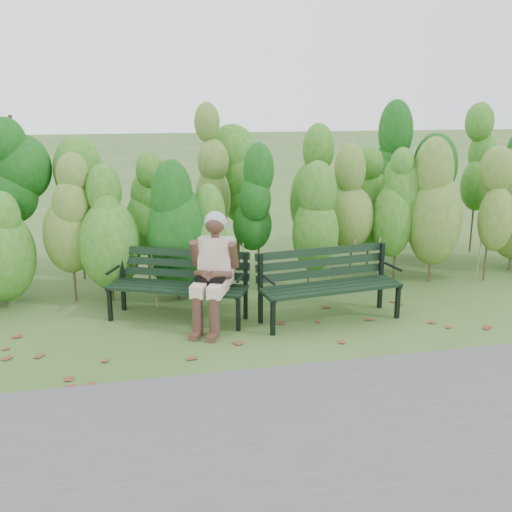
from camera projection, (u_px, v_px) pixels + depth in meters
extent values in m
plane|color=#345A21|center=(263.00, 330.00, 6.51)|extent=(80.00, 80.00, 0.00)
cube|color=#474749|center=(332.00, 438.00, 4.43)|extent=(60.00, 2.50, 0.01)
cylinder|color=#47381E|center=(11.00, 278.00, 7.05)|extent=(0.03, 0.03, 0.80)
ellipsoid|color=#246E16|center=(5.00, 225.00, 6.89)|extent=(0.64, 0.64, 1.44)
cylinder|color=#47381E|center=(65.00, 275.00, 7.18)|extent=(0.03, 0.03, 0.80)
ellipsoid|color=#246E16|center=(60.00, 222.00, 7.02)|extent=(0.64, 0.64, 1.44)
cylinder|color=#47381E|center=(117.00, 271.00, 7.31)|extent=(0.03, 0.03, 0.80)
ellipsoid|color=#246E16|center=(114.00, 220.00, 7.15)|extent=(0.64, 0.64, 1.44)
cylinder|color=#47381E|center=(167.00, 268.00, 7.44)|extent=(0.03, 0.03, 0.80)
ellipsoid|color=#246E16|center=(165.00, 218.00, 7.28)|extent=(0.64, 0.64, 1.44)
cylinder|color=#47381E|center=(216.00, 266.00, 7.57)|extent=(0.03, 0.03, 0.80)
ellipsoid|color=#246E16|center=(215.00, 216.00, 7.41)|extent=(0.64, 0.64, 1.44)
cylinder|color=#47381E|center=(263.00, 263.00, 7.70)|extent=(0.03, 0.03, 0.80)
ellipsoid|color=#246E16|center=(263.00, 214.00, 7.54)|extent=(0.64, 0.64, 1.44)
cylinder|color=#47381E|center=(308.00, 260.00, 7.83)|extent=(0.03, 0.03, 0.80)
ellipsoid|color=#246E16|center=(309.00, 212.00, 7.67)|extent=(0.64, 0.64, 1.44)
cylinder|color=#47381E|center=(352.00, 257.00, 7.96)|extent=(0.03, 0.03, 0.80)
ellipsoid|color=#246E16|center=(354.00, 210.00, 7.80)|extent=(0.64, 0.64, 1.44)
cylinder|color=#47381E|center=(395.00, 255.00, 8.09)|extent=(0.03, 0.03, 0.80)
ellipsoid|color=#246E16|center=(398.00, 208.00, 7.93)|extent=(0.64, 0.64, 1.44)
cylinder|color=#47381E|center=(436.00, 252.00, 8.22)|extent=(0.03, 0.03, 0.80)
ellipsoid|color=#246E16|center=(440.00, 206.00, 8.06)|extent=(0.64, 0.64, 1.44)
cylinder|color=#47381E|center=(476.00, 250.00, 8.35)|extent=(0.03, 0.03, 0.80)
ellipsoid|color=#246E16|center=(480.00, 205.00, 8.19)|extent=(0.64, 0.64, 1.44)
cylinder|color=#47381E|center=(27.00, 246.00, 7.97)|extent=(0.04, 0.04, 1.10)
ellipsoid|color=#104C11|center=(21.00, 180.00, 7.75)|extent=(0.70, 0.70, 1.98)
cylinder|color=#47381E|center=(87.00, 243.00, 8.13)|extent=(0.04, 0.04, 1.10)
ellipsoid|color=#104C11|center=(82.00, 178.00, 7.91)|extent=(0.70, 0.70, 1.98)
cylinder|color=#47381E|center=(144.00, 240.00, 8.30)|extent=(0.04, 0.04, 1.10)
ellipsoid|color=#104C11|center=(141.00, 176.00, 8.07)|extent=(0.70, 0.70, 1.98)
cylinder|color=#47381E|center=(199.00, 237.00, 8.46)|extent=(0.04, 0.04, 1.10)
ellipsoid|color=#104C11|center=(198.00, 175.00, 8.24)|extent=(0.70, 0.70, 1.98)
cylinder|color=#47381E|center=(252.00, 234.00, 8.62)|extent=(0.04, 0.04, 1.10)
ellipsoid|color=#104C11|center=(252.00, 173.00, 8.40)|extent=(0.70, 0.70, 1.98)
cylinder|color=#47381E|center=(303.00, 232.00, 8.79)|extent=(0.04, 0.04, 1.10)
ellipsoid|color=#104C11|center=(304.00, 172.00, 8.56)|extent=(0.70, 0.70, 1.98)
cylinder|color=#47381E|center=(352.00, 230.00, 8.95)|extent=(0.04, 0.04, 1.10)
ellipsoid|color=#104C11|center=(355.00, 171.00, 8.73)|extent=(0.70, 0.70, 1.98)
cylinder|color=#47381E|center=(400.00, 227.00, 9.11)|extent=(0.04, 0.04, 1.10)
ellipsoid|color=#104C11|center=(403.00, 169.00, 8.89)|extent=(0.70, 0.70, 1.98)
cylinder|color=#47381E|center=(445.00, 225.00, 9.28)|extent=(0.04, 0.04, 1.10)
ellipsoid|color=#104C11|center=(450.00, 168.00, 9.05)|extent=(0.70, 0.70, 1.98)
cylinder|color=#47381E|center=(490.00, 223.00, 9.44)|extent=(0.04, 0.04, 1.10)
ellipsoid|color=#104C11|center=(495.00, 167.00, 9.22)|extent=(0.70, 0.70, 1.98)
cube|color=brown|center=(173.00, 329.00, 6.54)|extent=(0.11, 0.11, 0.01)
cube|color=brown|center=(173.00, 358.00, 5.81)|extent=(0.11, 0.09, 0.01)
cube|color=brown|center=(89.00, 345.00, 6.13)|extent=(0.11, 0.11, 0.01)
cube|color=brown|center=(342.00, 302.00, 7.41)|extent=(0.10, 0.11, 0.01)
cube|color=brown|center=(239.00, 302.00, 7.43)|extent=(0.07, 0.09, 0.01)
cube|color=brown|center=(141.00, 365.00, 5.65)|extent=(0.09, 0.11, 0.01)
cube|color=brown|center=(44.00, 360.00, 5.76)|extent=(0.11, 0.11, 0.01)
cube|color=brown|center=(130.00, 324.00, 6.69)|extent=(0.11, 0.11, 0.01)
cube|color=brown|center=(464.00, 299.00, 7.52)|extent=(0.10, 0.08, 0.01)
cube|color=brown|center=(171.00, 329.00, 6.54)|extent=(0.10, 0.11, 0.01)
cube|color=brown|center=(409.00, 312.00, 7.06)|extent=(0.10, 0.09, 0.01)
cube|color=brown|center=(332.00, 368.00, 5.59)|extent=(0.11, 0.10, 0.01)
cube|color=brown|center=(95.00, 377.00, 5.41)|extent=(0.09, 0.07, 0.01)
cube|color=brown|center=(127.00, 360.00, 5.78)|extent=(0.09, 0.10, 0.01)
cube|color=brown|center=(356.00, 320.00, 6.80)|extent=(0.11, 0.11, 0.01)
cube|color=brown|center=(445.00, 326.00, 6.64)|extent=(0.11, 0.10, 0.01)
cube|color=brown|center=(316.00, 299.00, 7.54)|extent=(0.08, 0.10, 0.01)
cube|color=brown|center=(293.00, 315.00, 6.97)|extent=(0.09, 0.07, 0.01)
cube|color=brown|center=(367.00, 357.00, 5.83)|extent=(0.10, 0.11, 0.01)
cube|color=brown|center=(64.00, 320.00, 6.80)|extent=(0.10, 0.08, 0.01)
cube|color=brown|center=(273.00, 350.00, 5.99)|extent=(0.11, 0.11, 0.01)
cube|color=brown|center=(198.00, 347.00, 6.08)|extent=(0.11, 0.10, 0.01)
cube|color=brown|center=(444.00, 314.00, 7.01)|extent=(0.09, 0.11, 0.01)
cube|color=black|center=(172.00, 292.00, 6.57)|extent=(1.46, 0.73, 0.03)
cube|color=black|center=(176.00, 289.00, 6.67)|extent=(1.46, 0.73, 0.03)
cube|color=black|center=(179.00, 286.00, 6.77)|extent=(1.46, 0.73, 0.03)
cube|color=black|center=(182.00, 283.00, 6.87)|extent=(1.46, 0.73, 0.03)
cube|color=black|center=(184.00, 273.00, 6.93)|extent=(1.44, 0.68, 0.09)
cube|color=black|center=(184.00, 263.00, 6.91)|extent=(1.44, 0.68, 0.09)
cube|color=black|center=(184.00, 253.00, 6.89)|extent=(1.44, 0.68, 0.09)
cube|color=black|center=(110.00, 304.00, 6.75)|extent=(0.06, 0.06, 0.39)
cube|color=black|center=(122.00, 279.00, 7.05)|extent=(0.06, 0.06, 0.78)
cube|color=black|center=(115.00, 285.00, 6.87)|extent=(0.22, 0.41, 0.03)
cylinder|color=black|center=(113.00, 270.00, 6.78)|extent=(0.16, 0.31, 0.03)
cube|color=black|center=(238.00, 314.00, 6.46)|extent=(0.06, 0.06, 0.39)
cube|color=black|center=(246.00, 286.00, 6.77)|extent=(0.06, 0.06, 0.78)
cube|color=black|center=(242.00, 293.00, 6.58)|extent=(0.22, 0.41, 0.03)
cylinder|color=black|center=(241.00, 278.00, 6.49)|extent=(0.16, 0.31, 0.03)
cube|color=black|center=(338.00, 292.00, 6.54)|extent=(1.60, 0.29, 0.04)
cube|color=black|center=(333.00, 289.00, 6.65)|extent=(1.60, 0.29, 0.04)
cube|color=black|center=(329.00, 286.00, 6.75)|extent=(1.60, 0.29, 0.04)
cube|color=black|center=(324.00, 283.00, 6.85)|extent=(1.60, 0.29, 0.04)
cube|color=black|center=(321.00, 273.00, 6.90)|extent=(1.60, 0.24, 0.09)
cube|color=black|center=(321.00, 262.00, 6.88)|extent=(1.60, 0.24, 0.09)
cube|color=black|center=(321.00, 251.00, 6.86)|extent=(1.60, 0.24, 0.09)
cube|color=black|center=(273.00, 317.00, 6.34)|extent=(0.05, 0.05, 0.40)
cube|color=black|center=(261.00, 289.00, 6.63)|extent=(0.05, 0.05, 0.80)
cube|color=black|center=(267.00, 296.00, 6.45)|extent=(0.10, 0.45, 0.04)
cylinder|color=black|center=(269.00, 280.00, 6.36)|extent=(0.07, 0.34, 0.03)
cube|color=black|center=(398.00, 302.00, 6.83)|extent=(0.05, 0.05, 0.40)
cube|color=black|center=(381.00, 276.00, 7.13)|extent=(0.05, 0.05, 0.80)
cube|color=black|center=(390.00, 282.00, 6.95)|extent=(0.10, 0.45, 0.04)
cylinder|color=black|center=(393.00, 267.00, 6.86)|extent=(0.07, 0.34, 0.03)
cube|color=beige|center=(202.00, 287.00, 6.42)|extent=(0.31, 0.45, 0.13)
cube|color=beige|center=(218.00, 288.00, 6.39)|extent=(0.31, 0.45, 0.13)
cylinder|color=#472C21|center=(197.00, 316.00, 6.33)|extent=(0.15, 0.15, 0.43)
cylinder|color=#472C21|center=(214.00, 317.00, 6.29)|extent=(0.15, 0.15, 0.43)
cube|color=#472C21|center=(196.00, 335.00, 6.30)|extent=(0.17, 0.22, 0.06)
cube|color=#472C21|center=(212.00, 337.00, 6.26)|extent=(0.17, 0.22, 0.06)
cube|color=beige|center=(216.00, 260.00, 6.61)|extent=(0.44, 0.39, 0.53)
cylinder|color=#472C21|center=(215.00, 236.00, 6.52)|extent=(0.09, 0.09, 0.10)
sphere|color=#472C21|center=(215.00, 224.00, 6.48)|extent=(0.22, 0.22, 0.22)
ellipsoid|color=gray|center=(215.00, 221.00, 6.49)|extent=(0.25, 0.24, 0.22)
cylinder|color=#472C21|center=(195.00, 253.00, 6.55)|extent=(0.17, 0.23, 0.32)
cylinder|color=#472C21|center=(233.00, 255.00, 6.47)|extent=(0.17, 0.23, 0.32)
cylinder|color=#472C21|center=(202.00, 274.00, 6.45)|extent=(0.15, 0.29, 0.14)
cylinder|color=#472C21|center=(221.00, 275.00, 6.41)|extent=(0.28, 0.20, 0.14)
sphere|color=#472C21|center=(210.00, 278.00, 6.38)|extent=(0.11, 0.11, 0.11)
cube|color=black|center=(210.00, 284.00, 6.41)|extent=(0.33, 0.24, 0.16)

